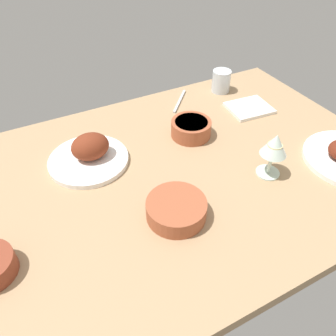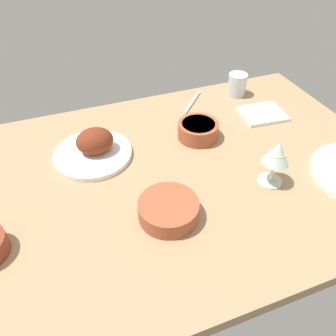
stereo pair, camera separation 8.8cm
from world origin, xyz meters
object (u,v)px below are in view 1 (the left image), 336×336
object	(u,v)px
water_tumbler	(221,81)
plate_near_viewer	(89,154)
bowl_cream	(176,209)
wine_glass	(275,147)
bowl_pasta	(191,128)
spoon_loose	(180,101)
folded_napkin	(249,108)

from	to	relation	value
water_tumbler	plate_near_viewer	bearing A→B (deg)	-162.95
bowl_cream	water_tumbler	world-z (taller)	water_tumbler
bowl_cream	wine_glass	size ratio (longest dim) A/B	1.12
plate_near_viewer	bowl_cream	world-z (taller)	plate_near_viewer
bowl_pasta	spoon_loose	xyz separation A→B (cm)	(7.30, 21.02, -2.61)
water_tumbler	folded_napkin	world-z (taller)	water_tumbler
wine_glass	spoon_loose	size ratio (longest dim) A/B	0.82
plate_near_viewer	folded_napkin	size ratio (longest dim) A/B	1.57
plate_near_viewer	bowl_pasta	xyz separation A→B (cm)	(34.44, -2.50, 0.08)
spoon_loose	bowl_pasta	bearing A→B (deg)	-156.54
bowl_cream	wine_glass	bearing A→B (deg)	3.29
water_tumbler	wine_glass	bearing A→B (deg)	-108.20
plate_near_viewer	bowl_cream	bearing A→B (deg)	-67.49
water_tumbler	bowl_pasta	bearing A→B (deg)	-141.33
plate_near_viewer	spoon_loose	distance (cm)	45.74
bowl_cream	water_tumbler	size ratio (longest dim) A/B	1.79
plate_near_viewer	folded_napkin	bearing A→B (deg)	1.50
plate_near_viewer	wine_glass	distance (cm)	54.36
bowl_pasta	water_tumbler	xyz separation A→B (cm)	(26.46, 21.18, 1.35)
water_tumbler	spoon_loose	size ratio (longest dim) A/B	0.51
wine_glass	plate_near_viewer	bearing A→B (deg)	146.62
spoon_loose	bowl_cream	bearing A→B (deg)	-167.22
wine_glass	folded_napkin	distance (cm)	37.05
folded_napkin	plate_near_viewer	bearing A→B (deg)	-178.50
bowl_pasta	water_tumbler	distance (cm)	33.92
bowl_pasta	folded_napkin	distance (cm)	28.47
bowl_cream	folded_napkin	distance (cm)	59.57
bowl_pasta	folded_napkin	world-z (taller)	bowl_pasta
wine_glass	water_tumbler	distance (cm)	51.19
bowl_cream	wine_glass	world-z (taller)	wine_glass
bowl_pasta	folded_napkin	bearing A→B (deg)	8.38
plate_near_viewer	water_tumbler	xyz separation A→B (cm)	(60.90, 18.68, 1.43)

